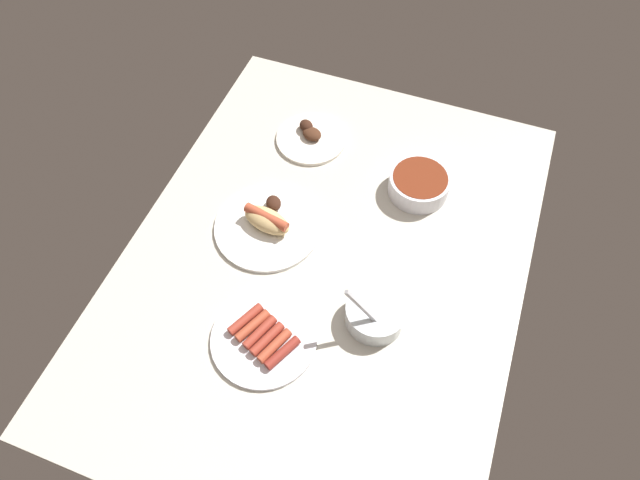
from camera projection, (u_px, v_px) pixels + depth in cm
name	position (u px, v px, depth cm)	size (l,w,h in cm)	color
ground_plane	(325.00, 263.00, 133.16)	(120.00, 90.00, 3.00)	beige
bowl_chili	(419.00, 184.00, 140.47)	(15.03, 15.03, 5.44)	white
bowl_coleslaw	(376.00, 313.00, 121.21)	(13.11, 13.11, 15.27)	silver
plate_sausages	(264.00, 338.00, 120.15)	(22.67, 22.67, 3.01)	white
plate_hotdog_assembled	(268.00, 223.00, 135.56)	(25.55, 25.55, 5.61)	white
plate_grilled_meat	(311.00, 137.00, 151.95)	(18.66, 18.66, 3.84)	white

